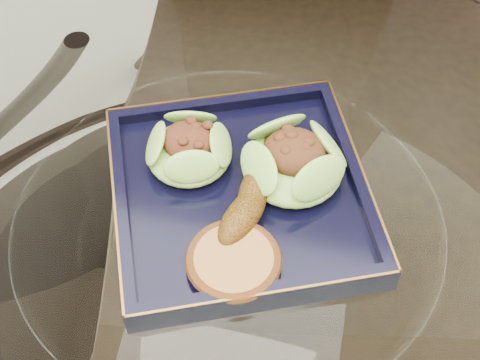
# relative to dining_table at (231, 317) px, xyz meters

# --- Properties ---
(dining_table) EXTENTS (1.13, 1.13, 0.77)m
(dining_table) POSITION_rel_dining_table_xyz_m (0.00, 0.00, 0.00)
(dining_table) COLOR white
(dining_table) RESTS_ON ground
(dining_chair) EXTENTS (0.54, 0.54, 1.07)m
(dining_chair) POSITION_rel_dining_table_xyz_m (0.04, 0.39, -0.00)
(dining_chair) COLOR black
(dining_chair) RESTS_ON ground
(navy_plate) EXTENTS (0.35, 0.35, 0.02)m
(navy_plate) POSITION_rel_dining_table_xyz_m (-0.00, 0.06, 0.17)
(navy_plate) COLOR black
(navy_plate) RESTS_ON dining_table
(lettuce_wrap_left) EXTENTS (0.11, 0.11, 0.03)m
(lettuce_wrap_left) POSITION_rel_dining_table_xyz_m (-0.07, 0.09, 0.20)
(lettuce_wrap_left) COLOR #6DA730
(lettuce_wrap_left) RESTS_ON navy_plate
(lettuce_wrap_right) EXTENTS (0.14, 0.14, 0.04)m
(lettuce_wrap_right) POSITION_rel_dining_table_xyz_m (0.05, 0.09, 0.20)
(lettuce_wrap_right) COLOR #73AA31
(lettuce_wrap_right) RESTS_ON navy_plate
(roasted_plantain) EXTENTS (0.06, 0.17, 0.03)m
(roasted_plantain) POSITION_rel_dining_table_xyz_m (0.02, 0.06, 0.20)
(roasted_plantain) COLOR #6A410B
(roasted_plantain) RESTS_ON navy_plate
(crumb_patty) EXTENTS (0.09, 0.09, 0.02)m
(crumb_patty) POSITION_rel_dining_table_xyz_m (0.01, -0.03, 0.19)
(crumb_patty) COLOR #A26936
(crumb_patty) RESTS_ON navy_plate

